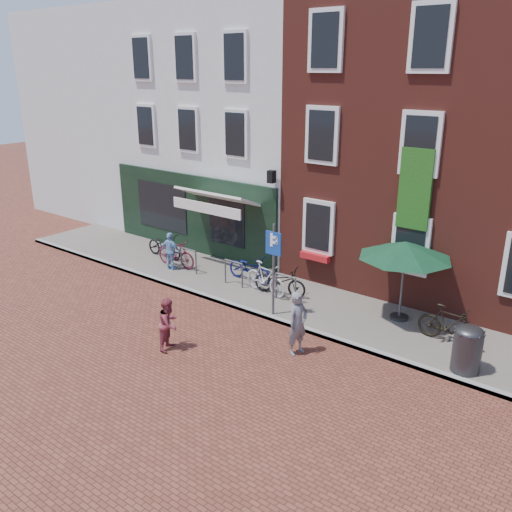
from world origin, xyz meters
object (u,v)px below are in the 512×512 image
Objects in this scene: parking_sign at (273,257)px; litter_bin at (468,346)px; woman at (298,323)px; boy at (169,324)px; bicycle_0 at (164,246)px; bicycle_2 at (250,268)px; bicycle_4 at (280,281)px; parasol at (406,247)px; bicycle_1 at (176,253)px; cafe_person at (171,251)px; bicycle_3 at (265,278)px; bicycle_5 at (449,325)px.

litter_bin is at bearing 2.75° from parking_sign.
boy is (-2.66, -1.76, -0.13)m from woman.
bicycle_0 and bicycle_2 have the same top height.
bicycle_4 is (1.42, -0.30, 0.00)m from bicycle_2.
parasol is 1.49× the size of bicycle_4.
parking_sign reaches higher than parasol.
bicycle_1 is (-4.94, 1.06, -1.22)m from parking_sign.
bicycle_3 is (3.81, 0.31, -0.16)m from cafe_person.
boy is 0.80× the size of bicycle_0.
bicycle_4 is (-0.65, 1.26, -1.27)m from parking_sign.
litter_bin is 0.48× the size of parasol.
litter_bin reaches higher than bicycle_2.
bicycle_4 is (-2.32, 2.53, -0.26)m from woman.
litter_bin is 5.39m from parking_sign.
bicycle_4 is at bearing 94.69° from bicycle_5.
boy reaches higher than litter_bin.
parasol is 1.92× the size of cafe_person.
parking_sign is at bearing -125.59° from bicycle_2.
parasol is 1.49× the size of bicycle_2.
bicycle_1 is (-0.05, 0.30, -0.16)m from cafe_person.
bicycle_1 is 0.97× the size of bicycle_2.
bicycle_3 is at bearing -15.98° from boy.
woman is (-3.61, -1.52, 0.09)m from litter_bin.
boy is 0.83× the size of bicycle_1.
parking_sign is at bearing -101.82° from bicycle_0.
parking_sign is 5.05m from cafe_person.
woman is 0.99× the size of bicycle_1.
bicycle_2 is at bearing -86.70° from bicycle_0.
bicycle_5 reaches higher than bicycle_2.
parasol is 4.41m from bicycle_3.
bicycle_0 is at bearing 64.78° from bicycle_1.
cafe_person reaches higher than bicycle_5.
bicycle_4 is at bearing -90.14° from bicycle_1.
boy is 0.83× the size of bicycle_3.
woman reaches higher than cafe_person.
parasol reaches higher than boy.
parasol is 1.54× the size of bicycle_1.
bicycle_5 is (6.57, -0.23, 0.05)m from bicycle_2.
bicycle_2 is at bearing 91.86° from bicycle_5.
bicycle_0 is 1.03× the size of bicycle_3.
litter_bin reaches higher than bicycle_5.
bicycle_1 reaches higher than bicycle_0.
woman is at bearing -148.40° from bicycle_4.
woman is at bearing -157.13° from litter_bin.
parking_sign is 4.84m from bicycle_5.
bicycle_2 is 6.57m from bicycle_5.
bicycle_3 is at bearing -168.17° from parasol.
parasol is 1.56× the size of woman.
parasol is 1.49× the size of bicycle_0.
bicycle_2 is 1.03× the size of bicycle_3.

